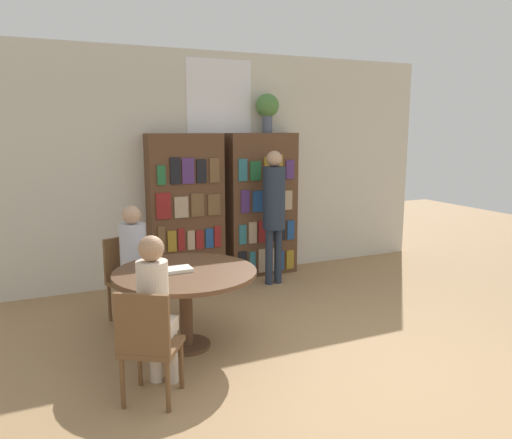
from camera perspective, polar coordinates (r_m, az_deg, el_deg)
The scene contains 12 objects.
ground_plane at distance 4.24m, azimuth 13.53°, elevation -18.23°, with size 16.00×16.00×0.00m, color #9E7A51.
wall_back at distance 6.79m, azimuth -4.20°, elevation 6.08°, with size 6.40×0.07×3.00m.
bookshelf_left at distance 6.50m, azimuth -8.02°, elevation 1.07°, with size 0.96×0.34×1.95m.
bookshelf_right at distance 6.88m, azimuth 0.66°, elevation 1.68°, with size 0.96×0.34×1.95m.
flower_vase at distance 6.85m, azimuth 1.31°, elevation 12.65°, with size 0.31×0.31×0.52m.
reading_table at distance 4.64m, azimuth -8.08°, elevation -7.10°, with size 1.31×1.31×0.74m.
chair_near_camera at distance 3.80m, azimuth -12.25°, elevation -13.44°, with size 0.55×0.55×0.88m.
chair_left_side at distance 5.46m, azimuth -14.51°, elevation -6.12°, with size 0.52×0.52×0.88m.
seated_reader_left at distance 5.26m, azimuth -13.59°, elevation -4.27°, with size 0.37×0.41×1.24m.
seated_reader_right at distance 3.89m, azimuth -11.43°, elevation -9.57°, with size 0.37×0.40×1.25m.
librarian_standing at distance 6.39m, azimuth 2.06°, elevation 1.81°, with size 0.29×0.56×1.74m.
open_book_on_table at distance 4.60m, azimuth -8.87°, elevation -5.66°, with size 0.24×0.18×0.03m.
Camera 1 is at (-2.36, -2.89, 2.01)m, focal length 35.00 mm.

